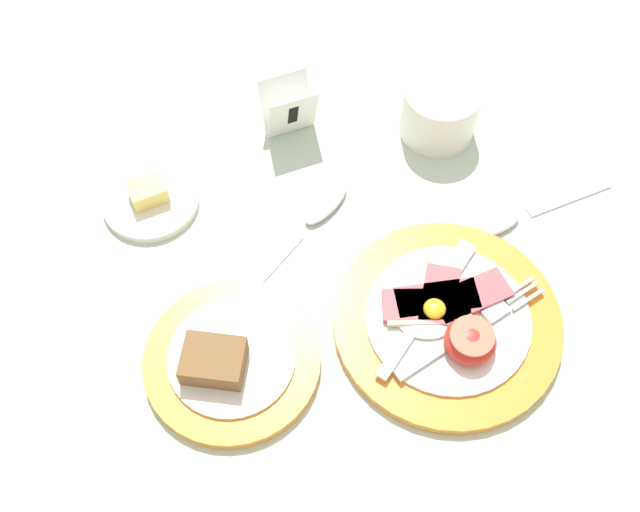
% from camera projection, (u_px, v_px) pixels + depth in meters
% --- Properties ---
extents(ground_plane, '(3.00, 3.00, 0.00)m').
position_uv_depth(ground_plane, '(384.00, 330.00, 0.77)').
color(ground_plane, '#B7CCB7').
extents(breakfast_plate, '(0.24, 0.24, 0.04)m').
position_uv_depth(breakfast_plate, '(448.00, 320.00, 0.77)').
color(breakfast_plate, orange).
rests_on(breakfast_plate, ground_plane).
extents(bread_plate, '(0.18, 0.18, 0.04)m').
position_uv_depth(bread_plate, '(230.00, 363.00, 0.74)').
color(bread_plate, orange).
rests_on(bread_plate, ground_plane).
extents(sugar_cup, '(0.09, 0.09, 0.07)m').
position_uv_depth(sugar_cup, '(440.00, 110.00, 0.88)').
color(sugar_cup, white).
rests_on(sugar_cup, ground_plane).
extents(butter_dish, '(0.11, 0.11, 0.03)m').
position_uv_depth(butter_dish, '(150.00, 199.00, 0.85)').
color(butter_dish, silver).
rests_on(butter_dish, ground_plane).
extents(number_card, '(0.07, 0.05, 0.07)m').
position_uv_depth(number_card, '(289.00, 109.00, 0.88)').
color(number_card, white).
rests_on(number_card, ground_plane).
extents(teaspoon_by_saucer, '(0.19, 0.05, 0.01)m').
position_uv_depth(teaspoon_by_saucer, '(512.00, 218.00, 0.84)').
color(teaspoon_by_saucer, silver).
rests_on(teaspoon_by_saucer, ground_plane).
extents(teaspoon_near_cup, '(0.16, 0.14, 0.01)m').
position_uv_depth(teaspoon_near_cup, '(311.00, 220.00, 0.84)').
color(teaspoon_near_cup, silver).
rests_on(teaspoon_near_cup, ground_plane).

